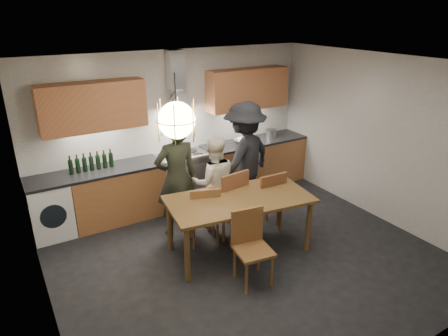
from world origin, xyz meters
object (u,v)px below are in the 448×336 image
chair_back_left (204,213)px  stock_pot (271,133)px  chair_front (250,241)px  person_mid (214,183)px  dining_table (239,204)px  mixing_bowl (243,141)px  person_left (177,178)px  person_right (244,158)px  wine_bottles (91,161)px

chair_back_left → stock_pot: size_ratio=4.57×
chair_front → person_mid: 1.45m
dining_table → chair_back_left: size_ratio=2.20×
chair_back_left → mixing_bowl: size_ratio=3.06×
chair_front → person_left: 1.56m
chair_back_left → person_right: bearing=-130.7°
chair_back_left → person_right: person_right is taller
chair_front → person_right: 1.92m
person_left → person_right: person_right is taller
dining_table → person_right: size_ratio=1.10×
person_left → mixing_bowl: bearing=-151.9°
person_mid → stock_pot: (1.83, 1.01, 0.24)m
person_right → mixing_bowl: size_ratio=6.10×
person_right → wine_bottles: person_right is taller
chair_front → person_right: bearing=67.0°
person_right → stock_pot: bearing=-165.5°
person_mid → mixing_bowl: person_mid is taller
chair_back_left → person_right: size_ratio=0.50×
mixing_bowl → stock_pot: size_ratio=1.49×
person_left → mixing_bowl: 1.94m
wine_bottles → chair_front: bearing=-62.5°
chair_back_left → stock_pot: stock_pot is taller
person_left → stock_pot: (2.41, 0.93, 0.07)m
person_left → stock_pot: person_left is taller
chair_front → person_right: (0.97, 1.61, 0.39)m
chair_front → person_mid: bearing=86.7°
wine_bottles → person_right: bearing=-20.5°
wine_bottles → person_mid: bearing=-33.7°
person_right → mixing_bowl: person_right is taller
person_mid → chair_back_left: bearing=66.6°
person_left → person_mid: bearing=173.3°
stock_pot → chair_front: bearing=-131.1°
person_right → chair_front: bearing=38.3°
person_left → wine_bottles: (-0.98, 0.96, 0.14)m
chair_back_left → stock_pot: bearing=-128.4°
dining_table → chair_back_left: bearing=144.8°
chair_back_left → mixing_bowl: (1.56, 1.41, 0.40)m
person_left → person_right: bearing=-173.4°
dining_table → mixing_bowl: (1.20, 1.75, 0.21)m
dining_table → stock_pot: (1.88, 1.80, 0.25)m
person_left → wine_bottles: bearing=-43.1°
mixing_bowl → chair_back_left: bearing=-137.9°
chair_front → person_mid: (0.28, 1.41, 0.19)m
chair_back_left → person_left: size_ratio=0.52×
chair_front → wine_bottles: (-1.28, 2.45, 0.50)m
person_left → person_mid: person_left is taller
dining_table → chair_front: 0.68m
person_right → person_mid: bearing=-4.6°
chair_back_left → chair_front: 0.96m
person_left → stock_pot: size_ratio=8.79×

